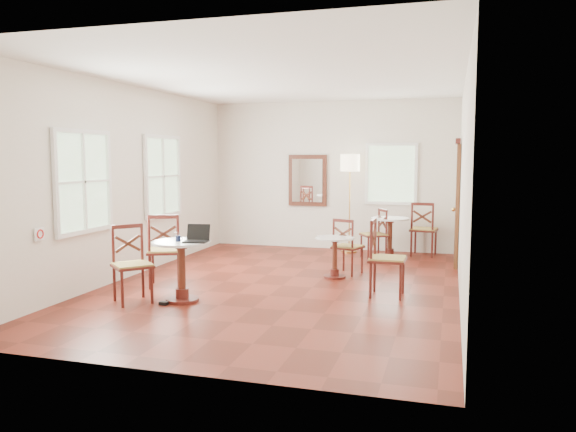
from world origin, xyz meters
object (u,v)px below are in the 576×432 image
object	(u,v)px
laptop	(197,237)
navy_mug	(178,238)
cafe_table_back	(390,233)
water_glass	(176,236)
chair_near_b	(132,264)
mouse	(190,239)
chair_mid_a	(347,246)
power_adapter	(164,303)
cafe_table_mid	(335,253)
chair_near_a	(165,250)
chair_back_a	(424,229)
chair_mid_b	(385,258)
floor_lamp	(350,169)
cafe_table_near	(182,264)
chair_back_b	(375,234)

from	to	relation	value
laptop	navy_mug	size ratio (longest dim) A/B	3.35
cafe_table_back	water_glass	size ratio (longest dim) A/B	7.00
chair_near_b	navy_mug	xyz separation A→B (m)	(0.59, 0.17, 0.34)
chair_near_b	mouse	world-z (taller)	chair_near_b
cafe_table_back	chair_mid_a	xyz separation A→B (m)	(-0.50, -1.74, -0.01)
laptop	power_adapter	world-z (taller)	laptop
laptop	mouse	bearing A→B (deg)	139.54
cafe_table_mid	mouse	world-z (taller)	mouse
chair_near_a	chair_near_b	bearing A→B (deg)	67.39
water_glass	navy_mug	bearing A→B (deg)	-45.78
cafe_table_mid	chair_near_a	size ratio (longest dim) A/B	0.60
mouse	chair_mid_a	bearing A→B (deg)	57.82
chair_near_a	chair_back_a	size ratio (longest dim) A/B	1.04
mouse	navy_mug	xyz separation A→B (m)	(-0.10, -0.14, 0.02)
chair_near_b	mouse	distance (m)	0.82
chair_mid_a	navy_mug	world-z (taller)	chair_mid_a
chair_mid_b	floor_lamp	distance (m)	3.69
chair_mid_a	laptop	distance (m)	2.80
cafe_table_back	cafe_table_mid	bearing A→B (deg)	-106.95
chair_mid_b	navy_mug	xyz separation A→B (m)	(-2.54, -1.07, 0.32)
chair_near_b	water_glass	distance (m)	0.67
cafe_table_back	chair_mid_b	bearing A→B (deg)	-85.17
chair_back_a	floor_lamp	distance (m)	1.82
chair_near_b	power_adapter	xyz separation A→B (m)	(0.46, -0.03, -0.48)
laptop	navy_mug	bearing A→B (deg)	-175.02
chair_mid_a	floor_lamp	distance (m)	2.41
chair_near_a	laptop	xyz separation A→B (m)	(0.85, -0.69, 0.32)
laptop	mouse	distance (m)	0.17
cafe_table_near	navy_mug	bearing A→B (deg)	-127.18
chair_back_b	power_adapter	world-z (taller)	chair_back_b
cafe_table_mid	chair_back_b	bearing A→B (deg)	78.33
cafe_table_near	cafe_table_back	size ratio (longest dim) A/B	1.07
floor_lamp	water_glass	bearing A→B (deg)	-109.37
chair_near_b	chair_back_a	world-z (taller)	chair_back_a
cafe_table_near	navy_mug	xyz separation A→B (m)	(-0.02, -0.03, 0.34)
cafe_table_mid	chair_mid_a	distance (m)	0.37
chair_back_a	navy_mug	xyz separation A→B (m)	(-2.89, -4.42, 0.32)
floor_lamp	navy_mug	distance (m)	4.72
chair_back_a	mouse	xyz separation A→B (m)	(-2.79, -4.28, 0.31)
cafe_table_near	power_adapter	xyz separation A→B (m)	(-0.15, -0.24, -0.47)
chair_back_b	floor_lamp	bearing A→B (deg)	-163.97
chair_back_a	laptop	xyz separation A→B (m)	(-2.65, -4.37, 0.34)
mouse	water_glass	xyz separation A→B (m)	(-0.17, -0.07, 0.03)
cafe_table_back	chair_back_b	xyz separation A→B (m)	(-0.25, -0.22, -0.00)
cafe_table_near	chair_near_a	world-z (taller)	chair_near_a
cafe_table_near	chair_back_a	size ratio (longest dim) A/B	0.77
power_adapter	laptop	bearing A→B (deg)	34.94
power_adapter	navy_mug	bearing A→B (deg)	58.94
chair_back_a	water_glass	world-z (taller)	chair_back_a
chair_near_a	chair_mid_a	distance (m)	2.88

